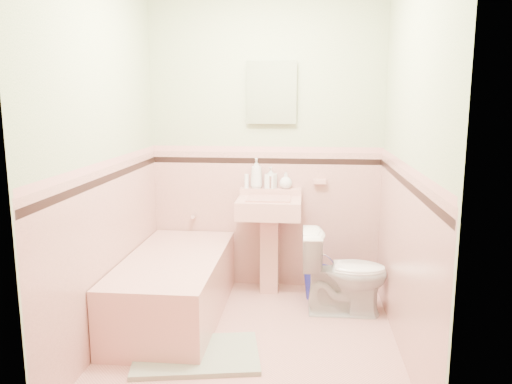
# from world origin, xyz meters

# --- Properties ---
(floor) EXTENTS (2.20, 2.20, 0.00)m
(floor) POSITION_xyz_m (0.00, 0.00, 0.00)
(floor) COLOR #D3968A
(floor) RESTS_ON ground
(wall_back) EXTENTS (2.50, 0.00, 2.50)m
(wall_back) POSITION_xyz_m (0.00, 1.10, 1.25)
(wall_back) COLOR beige
(wall_back) RESTS_ON ground
(wall_front) EXTENTS (2.50, 0.00, 2.50)m
(wall_front) POSITION_xyz_m (0.00, -1.10, 1.25)
(wall_front) COLOR beige
(wall_front) RESTS_ON ground
(wall_left) EXTENTS (0.00, 2.50, 2.50)m
(wall_left) POSITION_xyz_m (-1.00, 0.00, 1.25)
(wall_left) COLOR beige
(wall_left) RESTS_ON ground
(wall_right) EXTENTS (0.00, 2.50, 2.50)m
(wall_right) POSITION_xyz_m (1.00, 0.00, 1.25)
(wall_right) COLOR beige
(wall_right) RESTS_ON ground
(wainscot_back) EXTENTS (2.00, 0.00, 2.00)m
(wainscot_back) POSITION_xyz_m (0.00, 1.09, 0.60)
(wainscot_back) COLOR #D69B8F
(wainscot_back) RESTS_ON ground
(wainscot_front) EXTENTS (2.00, 0.00, 2.00)m
(wainscot_front) POSITION_xyz_m (0.00, -1.09, 0.60)
(wainscot_front) COLOR #D69B8F
(wainscot_front) RESTS_ON ground
(wainscot_left) EXTENTS (0.00, 2.20, 2.20)m
(wainscot_left) POSITION_xyz_m (-0.99, 0.00, 0.60)
(wainscot_left) COLOR #D69B8F
(wainscot_left) RESTS_ON ground
(wainscot_right) EXTENTS (0.00, 2.20, 2.20)m
(wainscot_right) POSITION_xyz_m (0.99, 0.00, 0.60)
(wainscot_right) COLOR #D69B8F
(wainscot_right) RESTS_ON ground
(accent_back) EXTENTS (2.00, 0.00, 2.00)m
(accent_back) POSITION_xyz_m (0.00, 1.08, 1.12)
(accent_back) COLOR black
(accent_back) RESTS_ON ground
(accent_front) EXTENTS (2.00, 0.00, 2.00)m
(accent_front) POSITION_xyz_m (0.00, -1.08, 1.12)
(accent_front) COLOR black
(accent_front) RESTS_ON ground
(accent_left) EXTENTS (0.00, 2.20, 2.20)m
(accent_left) POSITION_xyz_m (-0.98, 0.00, 1.12)
(accent_left) COLOR black
(accent_left) RESTS_ON ground
(accent_right) EXTENTS (0.00, 2.20, 2.20)m
(accent_right) POSITION_xyz_m (0.98, 0.00, 1.12)
(accent_right) COLOR black
(accent_right) RESTS_ON ground
(cap_back) EXTENTS (2.00, 0.00, 2.00)m
(cap_back) POSITION_xyz_m (0.00, 1.08, 1.22)
(cap_back) COLOR #D39089
(cap_back) RESTS_ON ground
(cap_front) EXTENTS (2.00, 0.00, 2.00)m
(cap_front) POSITION_xyz_m (0.00, -1.08, 1.22)
(cap_front) COLOR #D39089
(cap_front) RESTS_ON ground
(cap_left) EXTENTS (0.00, 2.20, 2.20)m
(cap_left) POSITION_xyz_m (-0.98, 0.00, 1.22)
(cap_left) COLOR #D39089
(cap_left) RESTS_ON ground
(cap_right) EXTENTS (0.00, 2.20, 2.20)m
(cap_right) POSITION_xyz_m (0.98, 0.00, 1.22)
(cap_right) COLOR #D39089
(cap_right) RESTS_ON ground
(bathtub) EXTENTS (0.70, 1.50, 0.45)m
(bathtub) POSITION_xyz_m (-0.63, 0.33, 0.23)
(bathtub) COLOR tan
(bathtub) RESTS_ON floor
(tub_faucet) EXTENTS (0.04, 0.12, 0.04)m
(tub_faucet) POSITION_xyz_m (-0.63, 1.05, 0.63)
(tub_faucet) COLOR silver
(tub_faucet) RESTS_ON wall_back
(sink) EXTENTS (0.53, 0.48, 0.83)m
(sink) POSITION_xyz_m (0.05, 0.86, 0.42)
(sink) COLOR tan
(sink) RESTS_ON floor
(sink_faucet) EXTENTS (0.02, 0.02, 0.10)m
(sink_faucet) POSITION_xyz_m (0.05, 1.00, 0.95)
(sink_faucet) COLOR silver
(sink_faucet) RESTS_ON sink
(medicine_cabinet) EXTENTS (0.39, 0.04, 0.49)m
(medicine_cabinet) POSITION_xyz_m (0.05, 1.07, 1.70)
(medicine_cabinet) COLOR white
(medicine_cabinet) RESTS_ON wall_back
(soap_dish) EXTENTS (0.11, 0.06, 0.04)m
(soap_dish) POSITION_xyz_m (0.47, 1.06, 0.95)
(soap_dish) COLOR tan
(soap_dish) RESTS_ON wall_back
(soap_bottle_left) EXTENTS (0.11, 0.11, 0.26)m
(soap_bottle_left) POSITION_xyz_m (-0.07, 1.04, 1.02)
(soap_bottle_left) COLOR #B2B2B2
(soap_bottle_left) RESTS_ON sink
(soap_bottle_mid) EXTENTS (0.11, 0.11, 0.18)m
(soap_bottle_mid) POSITION_xyz_m (0.05, 1.04, 0.98)
(soap_bottle_mid) COLOR #B2B2B2
(soap_bottle_mid) RESTS_ON sink
(soap_bottle_right) EXTENTS (0.11, 0.11, 0.14)m
(soap_bottle_right) POSITION_xyz_m (0.18, 1.04, 0.96)
(soap_bottle_right) COLOR #B2B2B2
(soap_bottle_right) RESTS_ON sink
(tube) EXTENTS (0.05, 0.05, 0.12)m
(tube) POSITION_xyz_m (-0.16, 1.04, 0.95)
(tube) COLOR white
(tube) RESTS_ON sink
(toilet) EXTENTS (0.65, 0.37, 0.66)m
(toilet) POSITION_xyz_m (0.66, 0.53, 0.33)
(toilet) COLOR white
(toilet) RESTS_ON floor
(bucket) EXTENTS (0.32, 0.32, 0.26)m
(bucket) POSITION_xyz_m (0.47, 0.80, 0.13)
(bucket) COLOR #1821AA
(bucket) RESTS_ON floor
(bath_mat) EXTENTS (0.88, 0.66, 0.03)m
(bath_mat) POSITION_xyz_m (-0.33, -0.27, 0.02)
(bath_mat) COLOR gray
(bath_mat) RESTS_ON floor
(shoe) EXTENTS (0.16, 0.10, 0.06)m
(shoe) POSITION_xyz_m (-0.43, -0.26, 0.06)
(shoe) COLOR #BF1E59
(shoe) RESTS_ON bath_mat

